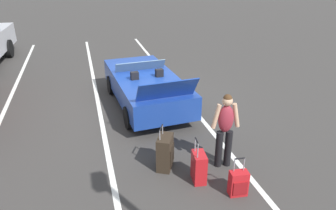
{
  "coord_description": "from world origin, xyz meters",
  "views": [
    {
      "loc": [
        -8.7,
        1.73,
        4.01
      ],
      "look_at": [
        -1.79,
        -0.2,
        0.75
      ],
      "focal_mm": 33.89,
      "sensor_mm": 36.0,
      "label": 1
    }
  ],
  "objects": [
    {
      "name": "suitcase_small_carryon",
      "position": [
        -4.47,
        -0.81,
        0.25
      ],
      "size": [
        0.25,
        0.36,
        0.78
      ],
      "rotation": [
        0.0,
        0.0,
        3.05
      ],
      "color": "red",
      "rests_on": "ground_plane"
    },
    {
      "name": "suitcase_large_black",
      "position": [
        -3.28,
        0.28,
        0.37
      ],
      "size": [
        0.55,
        0.47,
        0.97
      ],
      "rotation": [
        0.0,
        0.0,
        4.24
      ],
      "color": "#2D2319",
      "rests_on": "ground_plane"
    },
    {
      "name": "traveler_person",
      "position": [
        -3.53,
        -0.92,
        0.93
      ],
      "size": [
        0.26,
        0.61,
        1.65
      ],
      "rotation": [
        0.0,
        0.0,
        -0.14
      ],
      "color": "black",
      "rests_on": "ground_plane"
    },
    {
      "name": "lot_line_mid",
      "position": [
        0.0,
        1.41,
        0.0
      ],
      "size": [
        18.0,
        0.12,
        0.01
      ],
      "primitive_type": "cube",
      "color": "silver",
      "rests_on": "ground_plane"
    },
    {
      "name": "lot_line_far",
      "position": [
        0.0,
        4.11,
        0.0
      ],
      "size": [
        18.0,
        0.12,
        0.01
      ],
      "primitive_type": "cube",
      "color": "silver",
      "rests_on": "ground_plane"
    },
    {
      "name": "ground_plane",
      "position": [
        0.0,
        0.0,
        0.0
      ],
      "size": [
        80.0,
        80.0,
        0.0
      ],
      "primitive_type": "plane",
      "color": "#383533"
    },
    {
      "name": "lot_line_near",
      "position": [
        0.0,
        -1.29,
        0.0
      ],
      "size": [
        18.0,
        0.12,
        0.01
      ],
      "primitive_type": "cube",
      "color": "silver",
      "rests_on": "ground_plane"
    },
    {
      "name": "convertible_car",
      "position": [
        0.2,
        0.01,
        0.59
      ],
      "size": [
        4.33,
        2.06,
        1.49
      ],
      "rotation": [
        0.0,
        0.0,
        0.07
      ],
      "color": "navy",
      "rests_on": "ground_plane"
    },
    {
      "name": "suitcase_medium_bright",
      "position": [
        -3.88,
        -0.25,
        0.31
      ],
      "size": [
        0.42,
        0.28,
        0.94
      ],
      "rotation": [
        0.0,
        0.0,
        4.6
      ],
      "color": "red",
      "rests_on": "ground_plane"
    }
  ]
}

